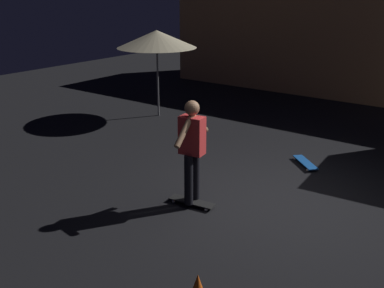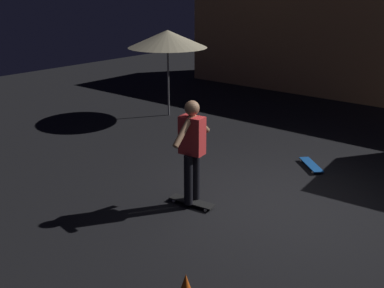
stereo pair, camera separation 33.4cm
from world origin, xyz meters
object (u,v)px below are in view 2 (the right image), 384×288
Objects in this scene: patio_umbrella at (167,39)px; skater at (192,145)px; skateboard_spare at (311,165)px; skateboard_ridden at (192,202)px.

skater is (3.91, -3.75, -1.04)m from patio_umbrella.
skateboard_spare is at bearing 73.54° from skater.
skateboard_spare is (0.80, 2.71, 0.00)m from skateboard_ridden.
patio_umbrella is 5.78m from skateboard_ridden.
patio_umbrella reaches higher than skater.
skateboard_ridden is 0.98m from skater.
skateboard_ridden is at bearing -90.00° from skater.
skateboard_ridden is at bearing -106.46° from skateboard_spare.
patio_umbrella reaches higher than skateboard_ridden.
skateboard_spare is 2.99m from skater.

